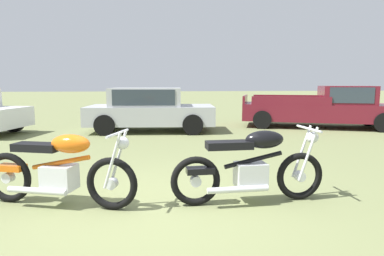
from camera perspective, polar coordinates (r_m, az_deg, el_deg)
ground_plane at (r=4.32m, az=-6.93°, el=-13.79°), size 120.00×120.00×0.00m
motorcycle_orange at (r=4.57m, az=-22.12°, el=-6.74°), size 2.08×0.92×1.02m
motorcycle_black at (r=4.43m, az=10.27°, el=-6.67°), size 2.10×0.64×1.02m
car_silver at (r=10.89m, az=-7.50°, el=3.60°), size 4.21×2.15×1.43m
pickup_truck_burgundy at (r=12.67m, az=22.27°, el=3.47°), size 5.55×3.43×1.49m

